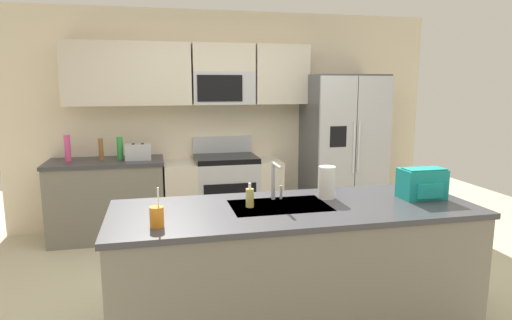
{
  "coord_description": "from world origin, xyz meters",
  "views": [
    {
      "loc": [
        -0.87,
        -3.29,
        1.74
      ],
      "look_at": [
        0.02,
        0.6,
        1.05
      ],
      "focal_mm": 30.92,
      "sensor_mm": 36.0,
      "label": 1
    }
  ],
  "objects_px": {
    "refrigerator": "(343,151)",
    "bottle_pink": "(67,148)",
    "toaster": "(138,152)",
    "bottle_green": "(120,148)",
    "drink_cup_orange": "(157,217)",
    "paper_towel_roll": "(327,182)",
    "range_oven": "(223,194)",
    "sink_faucet": "(275,178)",
    "soap_dispenser": "(250,197)",
    "pepper_mill": "(101,149)",
    "backpack": "(422,183)"
  },
  "relations": [
    {
      "from": "pepper_mill",
      "to": "sink_faucet",
      "type": "height_order",
      "value": "sink_faucet"
    },
    {
      "from": "refrigerator",
      "to": "sink_faucet",
      "type": "xyz_separation_m",
      "value": [
        -1.41,
        -2.0,
        0.14
      ]
    },
    {
      "from": "range_oven",
      "to": "pepper_mill",
      "type": "bearing_deg",
      "value": -179.89
    },
    {
      "from": "sink_faucet",
      "to": "range_oven",
      "type": "bearing_deg",
      "value": 92.09
    },
    {
      "from": "toaster",
      "to": "backpack",
      "type": "height_order",
      "value": "backpack"
    },
    {
      "from": "toaster",
      "to": "pepper_mill",
      "type": "distance_m",
      "value": 0.4
    },
    {
      "from": "range_oven",
      "to": "toaster",
      "type": "xyz_separation_m",
      "value": [
        -0.96,
        -0.05,
        0.55
      ]
    },
    {
      "from": "refrigerator",
      "to": "pepper_mill",
      "type": "bearing_deg",
      "value": 178.6
    },
    {
      "from": "refrigerator",
      "to": "drink_cup_orange",
      "type": "height_order",
      "value": "refrigerator"
    },
    {
      "from": "bottle_pink",
      "to": "backpack",
      "type": "height_order",
      "value": "bottle_pink"
    },
    {
      "from": "range_oven",
      "to": "toaster",
      "type": "bearing_deg",
      "value": -176.86
    },
    {
      "from": "toaster",
      "to": "soap_dispenser",
      "type": "bearing_deg",
      "value": -69.26
    },
    {
      "from": "sink_faucet",
      "to": "soap_dispenser",
      "type": "bearing_deg",
      "value": -147.96
    },
    {
      "from": "toaster",
      "to": "bottle_green",
      "type": "relative_size",
      "value": 1.1
    },
    {
      "from": "drink_cup_orange",
      "to": "backpack",
      "type": "bearing_deg",
      "value": 7.25
    },
    {
      "from": "toaster",
      "to": "sink_faucet",
      "type": "distance_m",
      "value": 2.27
    },
    {
      "from": "drink_cup_orange",
      "to": "soap_dispenser",
      "type": "distance_m",
      "value": 0.69
    },
    {
      "from": "refrigerator",
      "to": "bottle_green",
      "type": "height_order",
      "value": "refrigerator"
    },
    {
      "from": "bottle_pink",
      "to": "bottle_green",
      "type": "height_order",
      "value": "bottle_pink"
    },
    {
      "from": "bottle_pink",
      "to": "drink_cup_orange",
      "type": "height_order",
      "value": "bottle_pink"
    },
    {
      "from": "range_oven",
      "to": "bottle_pink",
      "type": "height_order",
      "value": "bottle_pink"
    },
    {
      "from": "refrigerator",
      "to": "bottle_pink",
      "type": "height_order",
      "value": "refrigerator"
    },
    {
      "from": "toaster",
      "to": "pepper_mill",
      "type": "relative_size",
      "value": 1.14
    },
    {
      "from": "bottle_pink",
      "to": "bottle_green",
      "type": "xyz_separation_m",
      "value": [
        0.55,
        -0.02,
        -0.02
      ]
    },
    {
      "from": "drink_cup_orange",
      "to": "refrigerator",
      "type": "bearing_deg",
      "value": 47.07
    },
    {
      "from": "bottle_pink",
      "to": "backpack",
      "type": "distance_m",
      "value": 3.67
    },
    {
      "from": "toaster",
      "to": "backpack",
      "type": "bearing_deg",
      "value": -46.22
    },
    {
      "from": "drink_cup_orange",
      "to": "paper_towel_roll",
      "type": "relative_size",
      "value": 1.01
    },
    {
      "from": "refrigerator",
      "to": "bottle_pink",
      "type": "xyz_separation_m",
      "value": [
        -3.2,
        0.1,
        0.12
      ]
    },
    {
      "from": "backpack",
      "to": "range_oven",
      "type": "bearing_deg",
      "value": 117.1
    },
    {
      "from": "bottle_green",
      "to": "backpack",
      "type": "xyz_separation_m",
      "value": [
        2.31,
        -2.26,
        -0.01
      ]
    },
    {
      "from": "sink_faucet",
      "to": "backpack",
      "type": "distance_m",
      "value": 1.1
    },
    {
      "from": "range_oven",
      "to": "bottle_green",
      "type": "height_order",
      "value": "bottle_green"
    },
    {
      "from": "refrigerator",
      "to": "soap_dispenser",
      "type": "relative_size",
      "value": 10.88
    },
    {
      "from": "range_oven",
      "to": "backpack",
      "type": "xyz_separation_m",
      "value": [
        1.16,
        -2.26,
        0.57
      ]
    },
    {
      "from": "range_oven",
      "to": "soap_dispenser",
      "type": "xyz_separation_m",
      "value": [
        -0.14,
        -2.21,
        0.53
      ]
    },
    {
      "from": "soap_dispenser",
      "to": "toaster",
      "type": "bearing_deg",
      "value": 110.74
    },
    {
      "from": "range_oven",
      "to": "drink_cup_orange",
      "type": "height_order",
      "value": "drink_cup_orange"
    },
    {
      "from": "refrigerator",
      "to": "bottle_pink",
      "type": "relative_size",
      "value": 6.45
    },
    {
      "from": "toaster",
      "to": "bottle_green",
      "type": "bearing_deg",
      "value": 163.45
    },
    {
      "from": "range_oven",
      "to": "bottle_green",
      "type": "xyz_separation_m",
      "value": [
        -1.16,
        0.01,
        0.58
      ]
    },
    {
      "from": "sink_faucet",
      "to": "refrigerator",
      "type": "bearing_deg",
      "value": 54.69
    },
    {
      "from": "bottle_green",
      "to": "drink_cup_orange",
      "type": "bearing_deg",
      "value": -81.27
    },
    {
      "from": "toaster",
      "to": "refrigerator",
      "type": "bearing_deg",
      "value": -0.46
    },
    {
      "from": "pepper_mill",
      "to": "paper_towel_roll",
      "type": "xyz_separation_m",
      "value": [
        1.82,
        -2.1,
        -0.0
      ]
    },
    {
      "from": "paper_towel_roll",
      "to": "backpack",
      "type": "bearing_deg",
      "value": -12.95
    },
    {
      "from": "bottle_pink",
      "to": "sink_faucet",
      "type": "distance_m",
      "value": 2.76
    },
    {
      "from": "range_oven",
      "to": "pepper_mill",
      "type": "xyz_separation_m",
      "value": [
        -1.36,
        -0.0,
        0.58
      ]
    },
    {
      "from": "range_oven",
      "to": "drink_cup_orange",
      "type": "bearing_deg",
      "value": -107.11
    },
    {
      "from": "toaster",
      "to": "paper_towel_roll",
      "type": "bearing_deg",
      "value": -55.19
    }
  ]
}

